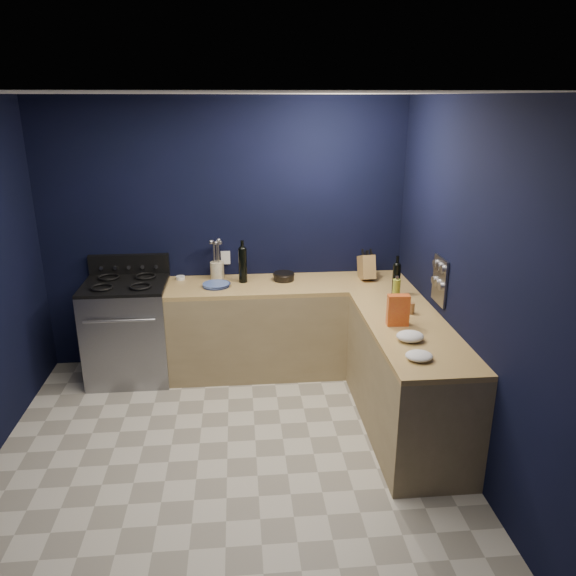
{
  "coord_description": "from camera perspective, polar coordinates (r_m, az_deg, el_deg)",
  "views": [
    {
      "loc": [
        0.13,
        -3.57,
        2.58
      ],
      "look_at": [
        0.55,
        1.0,
        1.0
      ],
      "focal_mm": 34.8,
      "sensor_mm": 36.0,
      "label": 1
    }
  ],
  "objects": [
    {
      "name": "cab_right",
      "position": [
        4.61,
        12.02,
        -9.3
      ],
      "size": [
        0.63,
        1.67,
        0.86
      ],
      "primitive_type": "cube",
      "color": "#9A855C",
      "rests_on": "floor"
    },
    {
      "name": "oven_door",
      "position": [
        5.25,
        -16.5,
        -5.79
      ],
      "size": [
        0.59,
        0.02,
        0.42
      ],
      "primitive_type": "cube",
      "color": "black",
      "rests_on": "gas_range"
    },
    {
      "name": "spice_jar_near",
      "position": [
        4.75,
        10.91,
        -1.48
      ],
      "size": [
        0.05,
        0.05,
        0.09
      ],
      "primitive_type": "cylinder",
      "rotation": [
        0.0,
        0.0,
        -0.31
      ],
      "color": "olive",
      "rests_on": "top_right"
    },
    {
      "name": "wall_front",
      "position": [
        2.23,
        -8.01,
        -16.39
      ],
      "size": [
        3.5,
        0.02,
        2.6
      ],
      "primitive_type": "cube",
      "color": "black",
      "rests_on": "ground"
    },
    {
      "name": "spice_jar_far",
      "position": [
        4.65,
        12.51,
        -2.04
      ],
      "size": [
        0.05,
        0.05,
        0.1
      ],
      "primitive_type": "cylinder",
      "rotation": [
        0.0,
        0.0,
        -0.03
      ],
      "color": "olive",
      "rests_on": "top_right"
    },
    {
      "name": "towel_front",
      "position": [
        4.15,
        12.37,
        -4.84
      ],
      "size": [
        0.2,
        0.17,
        0.07
      ],
      "primitive_type": "ellipsoid",
      "rotation": [
        0.0,
        0.0,
        -0.0
      ],
      "color": "white",
      "rests_on": "top_right"
    },
    {
      "name": "cab_back",
      "position": [
        5.47,
        0.11,
        -4.15
      ],
      "size": [
        2.3,
        0.63,
        0.86
      ],
      "primitive_type": "cube",
      "color": "#9A855C",
      "rests_on": "floor"
    },
    {
      "name": "spice_panel",
      "position": [
        4.64,
        15.26,
        0.73
      ],
      "size": [
        0.02,
        0.28,
        0.38
      ],
      "primitive_type": "cube",
      "color": "gray",
      "rests_on": "wall_right"
    },
    {
      "name": "top_back",
      "position": [
        5.31,
        0.11,
        0.31
      ],
      "size": [
        2.3,
        0.63,
        0.04
      ],
      "primitive_type": "cube",
      "color": "olive",
      "rests_on": "cab_back"
    },
    {
      "name": "top_right",
      "position": [
        4.41,
        12.41,
        -4.15
      ],
      "size": [
        0.63,
        1.67,
        0.04
      ],
      "primitive_type": "cube",
      "color": "olive",
      "rests_on": "cab_right"
    },
    {
      "name": "knife_block",
      "position": [
        5.45,
        8.02,
        2.1
      ],
      "size": [
        0.14,
        0.28,
        0.28
      ],
      "primitive_type": "cube",
      "rotation": [
        -0.31,
        0.0,
        0.06
      ],
      "color": "olive",
      "rests_on": "top_back"
    },
    {
      "name": "cooktop",
      "position": [
        5.36,
        -16.37,
        0.33
      ],
      "size": [
        0.76,
        0.66,
        0.03
      ],
      "primitive_type": "cube",
      "color": "black",
      "rests_on": "gas_range"
    },
    {
      "name": "wine_bottle_right",
      "position": [
        5.02,
        11.0,
        0.79
      ],
      "size": [
        0.09,
        0.09,
        0.29
      ],
      "primitive_type": "cylinder",
      "rotation": [
        0.0,
        0.0,
        0.31
      ],
      "color": "black",
      "rests_on": "top_right"
    },
    {
      "name": "wine_bottle_back",
      "position": [
        5.3,
        -4.64,
        2.3
      ],
      "size": [
        0.09,
        0.09,
        0.33
      ],
      "primitive_type": "cylinder",
      "rotation": [
        0.0,
        0.0,
        -0.14
      ],
      "color": "black",
      "rests_on": "top_back"
    },
    {
      "name": "wall_outlet",
      "position": [
        5.52,
        -6.4,
        3.1
      ],
      "size": [
        0.09,
        0.02,
        0.13
      ],
      "primitive_type": "cube",
      "color": "white",
      "rests_on": "wall_back"
    },
    {
      "name": "backguard",
      "position": [
        5.62,
        -15.92,
        2.32
      ],
      "size": [
        0.76,
        0.06,
        0.2
      ],
      "primitive_type": "cube",
      "color": "black",
      "rests_on": "gas_range"
    },
    {
      "name": "ramekin",
      "position": [
        5.5,
        -10.94,
        1.03
      ],
      "size": [
        0.09,
        0.09,
        0.03
      ],
      "primitive_type": "cylinder",
      "rotation": [
        0.0,
        0.0,
        0.06
      ],
      "color": "white",
      "rests_on": "top_back"
    },
    {
      "name": "lemon_basket",
      "position": [
        5.37,
        -0.44,
        1.18
      ],
      "size": [
        0.26,
        0.26,
        0.08
      ],
      "primitive_type": "cylinder",
      "rotation": [
        0.0,
        0.0,
        0.37
      ],
      "color": "black",
      "rests_on": "top_back"
    },
    {
      "name": "floor",
      "position": [
        4.42,
        -6.21,
        -17.06
      ],
      "size": [
        3.5,
        3.5,
        0.02
      ],
      "primitive_type": "cube",
      "color": "beige",
      "rests_on": "ground"
    },
    {
      "name": "wall_back",
      "position": [
        5.49,
        -6.48,
        5.37
      ],
      "size": [
        3.5,
        0.02,
        2.6
      ],
      "primitive_type": "cube",
      "color": "black",
      "rests_on": "ground"
    },
    {
      "name": "towel_end",
      "position": [
        3.88,
        13.25,
        -6.76
      ],
      "size": [
        0.24,
        0.23,
        0.06
      ],
      "primitive_type": "ellipsoid",
      "rotation": [
        0.0,
        0.0,
        -0.39
      ],
      "color": "white",
      "rests_on": "top_right"
    },
    {
      "name": "gas_range",
      "position": [
        5.53,
        -15.92,
        -4.34
      ],
      "size": [
        0.76,
        0.66,
        0.92
      ],
      "primitive_type": "cube",
      "color": "gray",
      "rests_on": "floor"
    },
    {
      "name": "oil_bottle",
      "position": [
        4.68,
        10.98,
        -0.69
      ],
      "size": [
        0.08,
        0.08,
        0.27
      ],
      "primitive_type": "cylinder",
      "rotation": [
        0.0,
        0.0,
        0.27
      ],
      "color": "#A0B030",
      "rests_on": "top_right"
    },
    {
      "name": "crouton_bag",
      "position": [
        4.38,
        11.18,
        -2.23
      ],
      "size": [
        0.17,
        0.09,
        0.24
      ],
      "primitive_type": "cube",
      "rotation": [
        0.0,
        0.0,
        -0.07
      ],
      "color": "red",
      "rests_on": "top_right"
    },
    {
      "name": "utensil_crock",
      "position": [
        5.45,
        -7.25,
        1.8
      ],
      "size": [
        0.16,
        0.16,
        0.17
      ],
      "primitive_type": "cylinder",
      "rotation": [
        0.0,
        0.0,
        -0.26
      ],
      "color": "beige",
      "rests_on": "top_back"
    },
    {
      "name": "plate_stack",
      "position": [
        5.24,
        -7.37,
        0.31
      ],
      "size": [
        0.28,
        0.28,
        0.03
      ],
      "primitive_type": "cylinder",
      "rotation": [
        0.0,
        0.0,
        -0.13
      ],
      "color": "#456BAE",
      "rests_on": "top_back"
    },
    {
      "name": "wall_right",
      "position": [
        4.13,
        18.28,
        -0.07
      ],
      "size": [
        0.02,
        3.5,
        2.6
      ],
      "primitive_type": "cube",
      "color": "black",
      "rests_on": "ground"
    },
    {
      "name": "ceiling",
      "position": [
        3.58,
        -7.78,
        19.29
      ],
      "size": [
        3.5,
        3.5,
        0.02
      ],
      "primitive_type": "cube",
      "color": "silver",
      "rests_on": "ground"
    }
  ]
}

